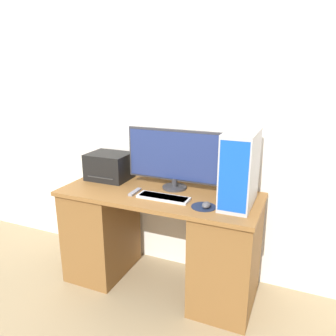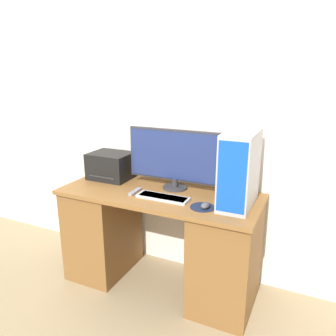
{
  "view_description": "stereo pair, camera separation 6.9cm",
  "coord_description": "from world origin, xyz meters",
  "views": [
    {
      "loc": [
        0.94,
        -1.73,
        1.63
      ],
      "look_at": [
        0.07,
        0.31,
        0.97
      ],
      "focal_mm": 35.0,
      "sensor_mm": 36.0,
      "label": 1
    },
    {
      "loc": [
        1.0,
        -1.71,
        1.63
      ],
      "look_at": [
        0.07,
        0.31,
        0.97
      ],
      "focal_mm": 35.0,
      "sensor_mm": 36.0,
      "label": 2
    }
  ],
  "objects": [
    {
      "name": "ground_plane",
      "position": [
        0.0,
        0.0,
        0.0
      ],
      "size": [
        12.0,
        12.0,
        0.0
      ],
      "primitive_type": "plane",
      "color": "#9E8966"
    },
    {
      "name": "wall_back",
      "position": [
        0.0,
        0.67,
        1.35
      ],
      "size": [
        6.4,
        0.05,
        2.7
      ],
      "color": "white",
      "rests_on": "ground_plane"
    },
    {
      "name": "printer",
      "position": [
        -0.51,
        0.44,
        0.88
      ],
      "size": [
        0.33,
        0.28,
        0.21
      ],
      "color": "black",
      "rests_on": "desk"
    },
    {
      "name": "mousepad",
      "position": [
        0.38,
        0.18,
        0.78
      ],
      "size": [
        0.16,
        0.16,
        0.0
      ],
      "color": "#19233D",
      "rests_on": "desk"
    },
    {
      "name": "keyboard",
      "position": [
        0.08,
        0.21,
        0.79
      ],
      "size": [
        0.37,
        0.12,
        0.02
      ],
      "color": "silver",
      "rests_on": "desk"
    },
    {
      "name": "monitor",
      "position": [
        0.07,
        0.43,
        1.02
      ],
      "size": [
        0.75,
        0.18,
        0.45
      ],
      "color": "#333338",
      "rests_on": "desk"
    },
    {
      "name": "mouse",
      "position": [
        0.4,
        0.16,
        0.8
      ],
      "size": [
        0.05,
        0.08,
        0.04
      ],
      "color": "#4C4C51",
      "rests_on": "mousepad"
    },
    {
      "name": "remote_control",
      "position": [
        -0.16,
        0.23,
        0.78
      ],
      "size": [
        0.03,
        0.15,
        0.02
      ],
      "color": "gray",
      "rests_on": "desk"
    },
    {
      "name": "computer_tower",
      "position": [
        0.57,
        0.32,
        1.02
      ],
      "size": [
        0.19,
        0.41,
        0.49
      ],
      "color": "#B2B2B7",
      "rests_on": "desk"
    },
    {
      "name": "desk",
      "position": [
        0.0,
        0.31,
        0.4
      ],
      "size": [
        1.47,
        0.61,
        0.78
      ],
      "color": "brown",
      "rests_on": "ground_plane"
    }
  ]
}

